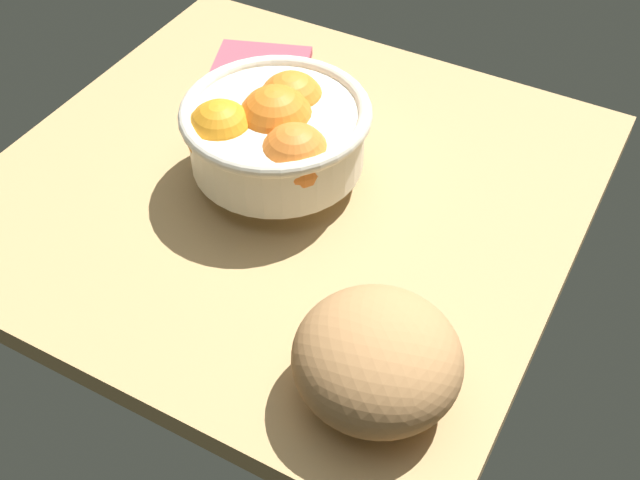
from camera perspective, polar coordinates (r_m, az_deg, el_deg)
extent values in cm
cube|color=tan|center=(95.07, -2.42, 3.52)|extent=(66.58, 64.72, 3.00)
cylinder|color=silver|center=(93.33, -3.07, 4.95)|extent=(9.34, 9.34, 2.90)
cylinder|color=silver|center=(90.25, -3.19, 7.29)|extent=(19.71, 19.71, 6.81)
torus|color=silver|center=(88.18, -3.28, 9.02)|extent=(21.31, 21.31, 1.60)
sphere|color=orange|center=(92.17, -2.05, 9.60)|extent=(7.83, 7.83, 7.83)
sphere|color=orange|center=(88.58, -7.08, 7.52)|extent=(7.74, 7.74, 7.74)
sphere|color=orange|center=(84.79, -1.79, 5.86)|extent=(7.66, 7.66, 7.66)
sphere|color=orange|center=(89.11, -3.24, 8.22)|extent=(8.65, 8.65, 8.65)
ellipsoid|color=#AF7D4C|center=(70.57, 4.10, -8.49)|extent=(16.07, 15.75, 10.33)
cube|color=#AD4757|center=(112.91, -4.16, 12.50)|extent=(14.76, 12.01, 1.34)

